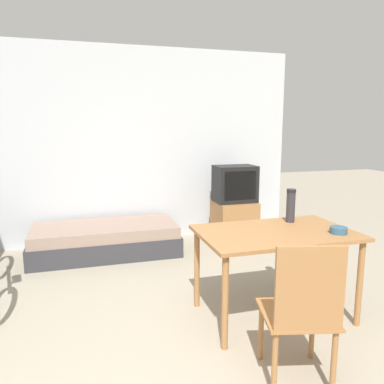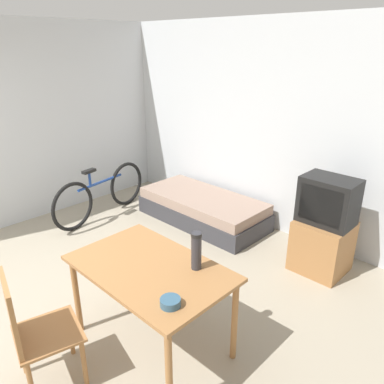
{
  "view_description": "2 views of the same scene",
  "coord_description": "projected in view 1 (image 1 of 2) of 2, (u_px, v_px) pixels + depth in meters",
  "views": [
    {
      "loc": [
        -0.45,
        -1.76,
        1.63
      ],
      "look_at": [
        0.64,
        1.97,
        0.94
      ],
      "focal_mm": 35.0,
      "sensor_mm": 36.0,
      "label": 1
    },
    {
      "loc": [
        3.05,
        -0.61,
        2.38
      ],
      "look_at": [
        0.46,
        2.07,
        0.9
      ],
      "focal_mm": 35.0,
      "sensor_mm": 36.0,
      "label": 2
    }
  ],
  "objects": [
    {
      "name": "tv",
      "position": [
        234.0,
        207.0,
        5.25
      ],
      "size": [
        0.56,
        0.53,
        1.09
      ],
      "color": "#9E6B3D",
      "rests_on": "ground_plane"
    },
    {
      "name": "daybed",
      "position": [
        106.0,
        240.0,
        4.8
      ],
      "size": [
        1.84,
        0.86,
        0.39
      ],
      "color": "#333338",
      "rests_on": "ground_plane"
    },
    {
      "name": "thermos_flask",
      "position": [
        291.0,
        204.0,
        3.41
      ],
      "size": [
        0.08,
        0.08,
        0.31
      ],
      "color": "#2D2D33",
      "rests_on": "dining_table"
    },
    {
      "name": "wooden_chair",
      "position": [
        303.0,
        308.0,
        2.29
      ],
      "size": [
        0.54,
        0.54,
        0.96
      ],
      "color": "#9E6B3D",
      "rests_on": "ground_plane"
    },
    {
      "name": "dining_table",
      "position": [
        275.0,
        241.0,
        3.15
      ],
      "size": [
        1.29,
        0.82,
        0.76
      ],
      "color": "#9E6B3D",
      "rests_on": "ground_plane"
    },
    {
      "name": "wall_back",
      "position": [
        116.0,
        146.0,
        5.17
      ],
      "size": [
        5.11,
        0.06,
        2.7
      ],
      "color": "silver",
      "rests_on": "ground_plane"
    },
    {
      "name": "mate_bowl",
      "position": [
        338.0,
        230.0,
        3.07
      ],
      "size": [
        0.14,
        0.14,
        0.05
      ],
      "color": "#335670",
      "rests_on": "dining_table"
    }
  ]
}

